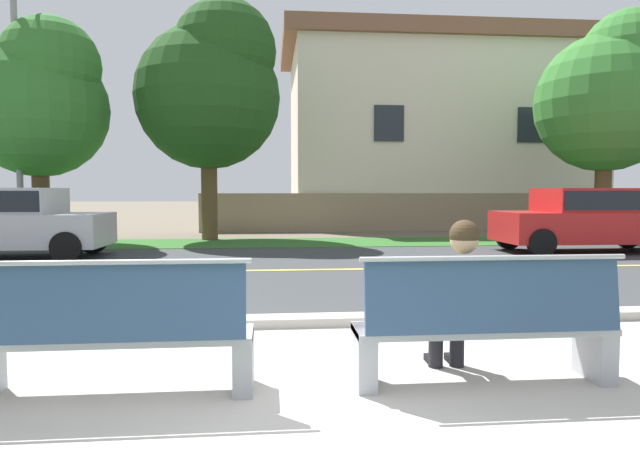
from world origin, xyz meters
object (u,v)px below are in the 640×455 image
object	(u,v)px
bench_right	(486,326)
shade_tree_left	(212,86)
car_silver_near	(4,219)
car_red_far	(589,217)
streetlamp	(19,79)
shade_tree_centre	(612,92)
bench_left	(112,335)
shade_tree_far_left	(41,99)
seated_person_olive	(459,294)

from	to	relation	value
bench_right	shade_tree_left	bearing A→B (deg)	104.66
car_silver_near	car_red_far	bearing A→B (deg)	0.00
streetlamp	shade_tree_centre	xyz separation A→B (m)	(16.81, 0.43, 0.00)
bench_left	shade_tree_left	xyz separation A→B (m)	(-0.58, 12.54, 4.10)
car_red_far	shade_tree_far_left	size ratio (longest dim) A/B	0.70
seated_person_olive	bench_left	bearing A→B (deg)	-176.14
streetlamp	shade_tree_left	distance (m)	5.05
car_red_far	shade_tree_left	distance (m)	10.81
car_silver_near	shade_tree_centre	xyz separation A→B (m)	(16.02, 3.24, 3.58)
car_silver_near	streetlamp	bearing A→B (deg)	105.69
car_red_far	shade_tree_left	bearing A→B (deg)	156.58
car_red_far	streetlamp	size ratio (longest dim) A/B	0.55
car_red_far	shade_tree_centre	bearing A→B (deg)	51.18
bench_left	car_silver_near	distance (m)	9.72
streetlamp	shade_tree_centre	size ratio (longest dim) A/B	1.15
bench_right	shade_tree_far_left	size ratio (longest dim) A/B	0.32
car_silver_near	shade_tree_left	size ratio (longest dim) A/B	0.61
shade_tree_left	bench_left	bearing A→B (deg)	-87.36
shade_tree_left	shade_tree_centre	bearing A→B (deg)	-3.83
bench_left	seated_person_olive	distance (m)	2.57
seated_person_olive	shade_tree_left	xyz separation A→B (m)	(-3.13, 12.37, 3.88)
car_silver_near	car_red_far	world-z (taller)	same
bench_right	car_silver_near	bearing A→B (deg)	130.97
bench_left	shade_tree_centre	distance (m)	16.80
shade_tree_centre	shade_tree_far_left	bearing A→B (deg)	-179.78
shade_tree_left	bench_right	bearing A→B (deg)	-75.34
bench_right	car_silver_near	world-z (taller)	car_silver_near
streetlamp	shade_tree_centre	bearing A→B (deg)	1.48
bench_right	car_silver_near	distance (m)	11.27
seated_person_olive	streetlamp	size ratio (longest dim) A/B	0.16
seated_person_olive	shade_tree_centre	bearing A→B (deg)	52.79
bench_right	seated_person_olive	xyz separation A→B (m)	(-0.15, 0.17, 0.21)
streetlamp	shade_tree_far_left	size ratio (longest dim) A/B	1.28
bench_right	shade_tree_left	size ratio (longest dim) A/B	0.28
bench_left	car_silver_near	xyz separation A→B (m)	(-4.68, 8.50, 0.39)
seated_person_olive	car_red_far	world-z (taller)	car_red_far
bench_right	car_red_far	xyz separation A→B (m)	(6.03, 8.50, 0.39)
shade_tree_centre	bench_left	bearing A→B (deg)	-134.00
car_silver_near	shade_tree_far_left	size ratio (longest dim) A/B	0.70
car_silver_near	streetlamp	distance (m)	4.61
car_silver_near	car_red_far	distance (m)	13.42
bench_left	shade_tree_left	distance (m)	13.20
car_red_far	shade_tree_left	world-z (taller)	shade_tree_left
bench_right	shade_tree_centre	world-z (taller)	shade_tree_centre
bench_right	shade_tree_left	world-z (taller)	shade_tree_left
bench_right	seated_person_olive	size ratio (longest dim) A/B	1.56
bench_left	bench_right	world-z (taller)	same
bench_right	streetlamp	xyz separation A→B (m)	(-8.17, 11.31, 3.97)
shade_tree_left	shade_tree_far_left	bearing A→B (deg)	-169.17
streetlamp	shade_tree_far_left	world-z (taller)	streetlamp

